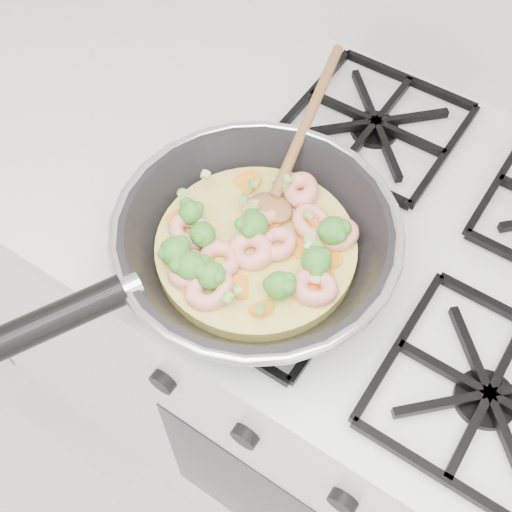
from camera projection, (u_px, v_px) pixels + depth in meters
The scene contains 3 objects.
stove at pixel (371, 381), 1.21m from camera, with size 0.60×0.60×0.92m.
counter_left at pixel (57, 197), 1.47m from camera, with size 1.00×0.60×0.90m.
skillet at pixel (252, 243), 0.78m from camera, with size 0.35×0.63×0.09m.
Camera 1 is at (0.09, 1.18, 1.60)m, focal length 45.75 mm.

